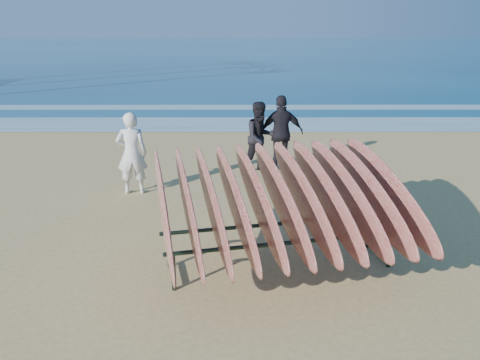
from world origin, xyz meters
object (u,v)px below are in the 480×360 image
at_px(person_white, 132,153).
at_px(person_dark_b, 281,133).
at_px(person_dark_a, 260,138).
at_px(surfboard_rack, 281,199).

height_order(person_white, person_dark_b, person_dark_b).
distance_m(person_white, person_dark_a, 2.94).
relative_size(person_dark_a, person_dark_b, 0.93).
xyz_separation_m(person_white, person_dark_a, (2.55, 1.45, -0.01)).
bearing_deg(person_dark_a, surfboard_rack, -115.52).
bearing_deg(surfboard_rack, person_white, 117.20).
bearing_deg(person_dark_a, person_dark_b, -1.80).
relative_size(surfboard_rack, person_dark_b, 2.20).
relative_size(surfboard_rack, person_dark_a, 2.36).
distance_m(surfboard_rack, person_white, 4.13).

